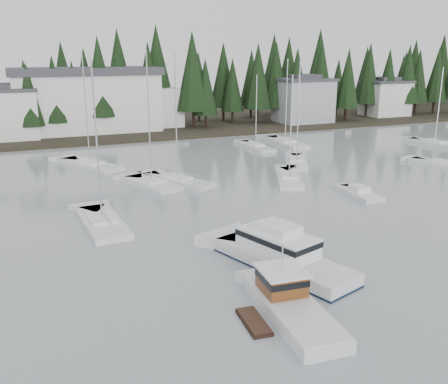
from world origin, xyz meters
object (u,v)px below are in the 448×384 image
(sailboat_0, at_px, (285,143))
(sailboat_12, at_px, (256,148))
(sailboat_2, at_px, (90,166))
(harbor_inn, at_px, (99,100))
(house_east_a, at_px, (303,99))
(sailboat_1, at_px, (289,180))
(sailboat_7, at_px, (102,225))
(sailboat_4, at_px, (434,145))
(sailboat_8, at_px, (447,166))
(sailboat_6, at_px, (152,185))
(lobster_boat_brown, at_px, (289,306))
(sailboat_13, at_px, (178,182))
(runabout_1, at_px, (359,194))
(house_west, at_px, (7,113))
(house_east_b, at_px, (385,97))
(cabin_cruiser_center, at_px, (281,257))
(sailboat_11, at_px, (296,163))

(sailboat_0, relative_size, sailboat_12, 1.19)
(sailboat_2, distance_m, sailboat_12, 25.11)
(harbor_inn, bearing_deg, house_east_a, -6.36)
(sailboat_1, relative_size, sailboat_7, 0.88)
(sailboat_2, bearing_deg, sailboat_4, -121.65)
(house_east_a, distance_m, sailboat_8, 40.38)
(sailboat_6, bearing_deg, lobster_boat_brown, 161.81)
(house_east_a, xyz_separation_m, sailboat_13, (-36.95, -34.29, -4.82))
(sailboat_7, distance_m, runabout_1, 25.46)
(house_west, distance_m, house_east_b, 76.01)
(house_west, relative_size, sailboat_8, 0.67)
(lobster_boat_brown, bearing_deg, harbor_inn, 4.39)
(sailboat_2, relative_size, sailboat_6, 0.97)
(harbor_inn, height_order, sailboat_2, sailboat_2)
(sailboat_2, distance_m, sailboat_6, 13.09)
(house_east_b, height_order, lobster_boat_brown, house_east_b)
(cabin_cruiser_center, distance_m, sailboat_13, 24.22)
(harbor_inn, xyz_separation_m, sailboat_6, (-1.05, -38.90, -5.69))
(house_east_b, distance_m, sailboat_0, 41.32)
(house_east_a, height_order, sailboat_2, sailboat_2)
(sailboat_6, distance_m, runabout_1, 21.86)
(sailboat_11, relative_size, runabout_1, 2.51)
(lobster_boat_brown, xyz_separation_m, sailboat_6, (0.05, 29.70, -0.38))
(sailboat_2, relative_size, sailboat_8, 1.01)
(harbor_inn, bearing_deg, sailboat_11, -61.55)
(harbor_inn, bearing_deg, lobster_boat_brown, -90.92)
(sailboat_0, bearing_deg, sailboat_4, -113.50)
(house_east_a, xyz_separation_m, house_east_b, (22.00, 2.00, -0.50))
(house_east_a, height_order, sailboat_12, sailboat_12)
(sailboat_6, relative_size, sailboat_8, 1.04)
(house_east_b, distance_m, sailboat_12, 47.10)
(sailboat_4, height_order, sailboat_7, sailboat_7)
(house_east_b, distance_m, sailboat_8, 49.11)
(harbor_inn, distance_m, sailboat_0, 33.86)
(lobster_boat_brown, distance_m, cabin_cruiser_center, 6.36)
(sailboat_4, xyz_separation_m, sailboat_13, (-43.91, -6.53, 0.02))
(house_west, relative_size, sailboat_12, 0.84)
(lobster_boat_brown, bearing_deg, runabout_1, -40.62)
(sailboat_0, height_order, sailboat_7, sailboat_7)
(sailboat_7, distance_m, sailboat_13, 15.06)
(cabin_cruiser_center, height_order, sailboat_13, sailboat_13)
(house_east_a, bearing_deg, sailboat_13, -137.14)
(sailboat_11, bearing_deg, sailboat_7, 146.96)
(sailboat_4, distance_m, sailboat_11, 26.95)
(house_east_b, distance_m, runabout_1, 65.36)
(sailboat_0, height_order, sailboat_11, sailboat_11)
(runabout_1, bearing_deg, sailboat_0, -10.95)
(sailboat_11, relative_size, sailboat_12, 1.30)
(sailboat_7, xyz_separation_m, sailboat_11, (27.30, 14.40, 0.02))
(cabin_cruiser_center, distance_m, sailboat_0, 46.92)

